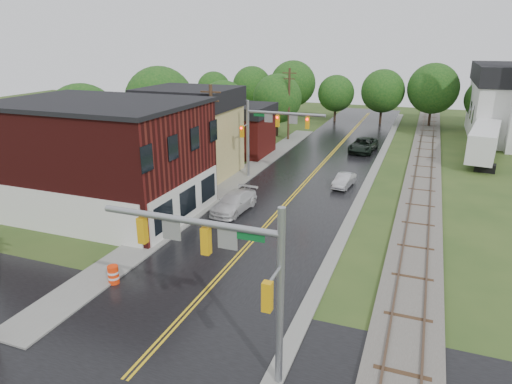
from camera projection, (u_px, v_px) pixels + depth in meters
The scene contains 22 objects.
ground at pixel (125, 381), 17.60m from camera, with size 160.00×160.00×0.00m, color #2C461A.
main_road at pixel (313, 174), 44.16m from camera, with size 10.00×90.00×0.02m, color black.
cross_road at pixel (153, 349), 19.37m from camera, with size 60.00×9.00×0.02m, color black.
curb_right at pixel (376, 166), 46.78m from camera, with size 0.80×70.00×0.12m, color gray.
sidewalk_left at pixel (234, 182), 41.81m from camera, with size 2.40×50.00×0.12m, color gray.
brick_building at pixel (102, 157), 33.73m from camera, with size 14.30×10.30×8.30m.
yellow_house at pixel (191, 141), 43.28m from camera, with size 8.00×7.00×6.40m, color tan.
darkred_building at pixel (238, 135), 51.23m from camera, with size 7.00×6.00×4.40m, color #3F0F0C.
railroad at pixel (424, 170), 45.20m from camera, with size 3.20×80.00×0.30m.
traffic_signal_near at pixel (225, 257), 16.60m from camera, with size 7.34×0.30×7.20m.
traffic_signal_far at pixel (270, 126), 41.06m from camera, with size 7.34×0.43×7.20m.
utility_pole_b at pixel (212, 137), 37.84m from camera, with size 1.80×0.28×9.00m.
utility_pole_c at pixel (289, 103), 57.32m from camera, with size 1.80×0.28×9.00m.
tree_left_a at pixel (84, 123), 41.99m from camera, with size 6.80×6.80×8.67m.
tree_left_b at pixel (161, 103), 49.98m from camera, with size 7.60×7.60×9.69m.
tree_left_c at pixel (224, 106), 56.11m from camera, with size 6.00×6.00×7.65m.
tree_left_e at pixel (278, 100), 59.65m from camera, with size 6.40×6.40×8.16m.
suv_dark at pixel (363, 145), 52.48m from camera, with size 2.61×5.66×1.57m, color black.
sedan_silver at pixel (344, 180), 40.20m from camera, with size 1.25×3.59×1.18m, color #A9A9AE.
pickup_white at pixel (234, 202), 34.48m from camera, with size 2.01×4.95×1.44m, color silver.
semi_trailer at pixel (484, 141), 48.05m from camera, with size 4.13×11.81×3.69m.
construction_barrel at pixel (113, 275), 24.40m from camera, with size 0.58×0.58×1.03m, color #F7350A.
Camera 1 is at (9.82, -11.58, 12.57)m, focal length 32.00 mm.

